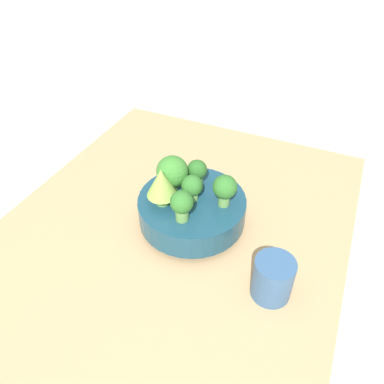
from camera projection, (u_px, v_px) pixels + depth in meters
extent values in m
plane|color=beige|center=(172.00, 243.00, 0.87)|extent=(6.00, 6.00, 0.00)
cube|color=tan|center=(172.00, 236.00, 0.86)|extent=(0.93, 0.75, 0.05)
cylinder|color=navy|center=(192.00, 221.00, 0.85)|extent=(0.11, 0.11, 0.01)
cylinder|color=navy|center=(192.00, 209.00, 0.83)|extent=(0.24, 0.24, 0.06)
cylinder|color=#7AB256|center=(192.00, 195.00, 0.80)|extent=(0.03, 0.03, 0.02)
sphere|color=#2D6B28|center=(192.00, 186.00, 0.78)|extent=(0.05, 0.05, 0.05)
cylinder|color=#609347|center=(173.00, 185.00, 0.82)|extent=(0.02, 0.02, 0.03)
sphere|color=#387A2D|center=(172.00, 171.00, 0.80)|extent=(0.07, 0.07, 0.07)
cylinder|color=#609347|center=(182.00, 214.00, 0.75)|extent=(0.03, 0.03, 0.03)
sphere|color=#2D6B28|center=(182.00, 202.00, 0.73)|extent=(0.05, 0.05, 0.05)
cylinder|color=#6BA34C|center=(197.00, 180.00, 0.84)|extent=(0.03, 0.03, 0.02)
sphere|color=#286023|center=(197.00, 170.00, 0.82)|extent=(0.05, 0.05, 0.05)
cylinder|color=#609347|center=(163.00, 198.00, 0.79)|extent=(0.03, 0.03, 0.02)
cone|color=#84AD47|center=(162.00, 181.00, 0.77)|extent=(0.06, 0.06, 0.06)
cylinder|color=#609347|center=(224.00, 199.00, 0.79)|extent=(0.02, 0.02, 0.03)
sphere|color=#2D6B28|center=(225.00, 187.00, 0.77)|extent=(0.05, 0.05, 0.05)
cylinder|color=#33567F|center=(273.00, 278.00, 0.68)|extent=(0.08, 0.08, 0.09)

